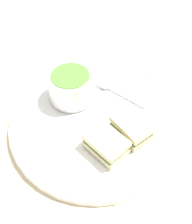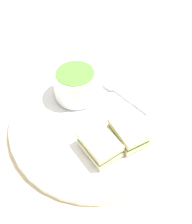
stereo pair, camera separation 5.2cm
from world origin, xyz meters
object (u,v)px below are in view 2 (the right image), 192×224
Objects in this scene: spoon at (115,89)px; sandwich_half_far at (129,132)px; soup_bowl at (76,84)px; sandwich_half_near at (100,145)px.

spoon is 0.13m from sandwich_half_far.
soup_bowl is 1.05× the size of sandwich_half_far.
sandwich_half_near is 1.01× the size of sandwich_half_far.
soup_bowl is 0.81× the size of spoon.
spoon is (-0.08, -0.04, -0.03)m from soup_bowl.
soup_bowl reaches higher than sandwich_half_near.
sandwich_half_far is (-0.14, 0.07, -0.02)m from soup_bowl.
sandwich_half_near is 0.06m from sandwich_half_far.
soup_bowl is 1.04× the size of sandwich_half_near.
sandwich_half_near reaches higher than spoon.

